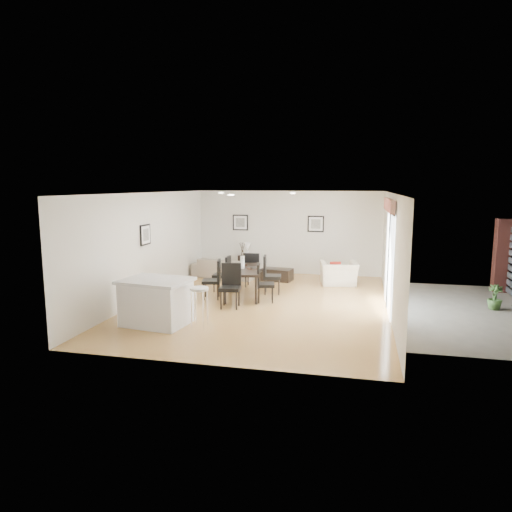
% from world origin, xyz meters
% --- Properties ---
extents(ground, '(8.00, 8.00, 0.00)m').
position_xyz_m(ground, '(0.00, 0.00, 0.00)').
color(ground, tan).
rests_on(ground, ground).
extents(wall_back, '(6.00, 0.04, 2.70)m').
position_xyz_m(wall_back, '(0.00, 4.00, 1.35)').
color(wall_back, silver).
rests_on(wall_back, ground).
extents(wall_front, '(6.00, 0.04, 2.70)m').
position_xyz_m(wall_front, '(0.00, -4.00, 1.35)').
color(wall_front, silver).
rests_on(wall_front, ground).
extents(wall_left, '(0.04, 8.00, 2.70)m').
position_xyz_m(wall_left, '(-3.00, 0.00, 1.35)').
color(wall_left, silver).
rests_on(wall_left, ground).
extents(wall_right, '(0.04, 8.00, 2.70)m').
position_xyz_m(wall_right, '(3.00, 0.00, 1.35)').
color(wall_right, silver).
rests_on(wall_right, ground).
extents(ceiling, '(6.00, 8.00, 0.02)m').
position_xyz_m(ceiling, '(0.00, 0.00, 2.70)').
color(ceiling, white).
rests_on(ceiling, wall_back).
extents(sofa, '(2.16, 1.18, 0.60)m').
position_xyz_m(sofa, '(-1.83, 2.88, 0.30)').
color(sofa, gray).
rests_on(sofa, ground).
extents(armchair, '(1.18, 1.07, 0.67)m').
position_xyz_m(armchair, '(1.72, 2.58, 0.34)').
color(armchair, beige).
rests_on(armchair, ground).
extents(courtyard_plant_b, '(0.36, 0.36, 0.59)m').
position_xyz_m(courtyard_plant_b, '(5.42, 0.67, 0.29)').
color(courtyard_plant_b, '#3B6029').
rests_on(courtyard_plant_b, ground).
extents(dining_table, '(1.21, 1.90, 0.74)m').
position_xyz_m(dining_table, '(-0.66, 0.62, 0.66)').
color(dining_table, black).
rests_on(dining_table, ground).
extents(dining_chair_wnear, '(0.54, 0.54, 1.01)m').
position_xyz_m(dining_chair_wnear, '(-1.29, 0.20, 0.56)').
color(dining_chair_wnear, black).
rests_on(dining_chair_wnear, ground).
extents(dining_chair_wfar, '(0.44, 0.44, 0.97)m').
position_xyz_m(dining_chair_wfar, '(-1.29, 1.06, 0.54)').
color(dining_chair_wfar, black).
rests_on(dining_chair_wfar, ground).
extents(dining_chair_enear, '(0.51, 0.51, 0.96)m').
position_xyz_m(dining_chair_enear, '(-0.04, 0.16, 0.54)').
color(dining_chair_enear, black).
rests_on(dining_chair_enear, ground).
extents(dining_chair_efar, '(0.52, 0.52, 1.03)m').
position_xyz_m(dining_chair_efar, '(-0.04, 1.05, 0.57)').
color(dining_chair_efar, black).
rests_on(dining_chair_efar, ground).
extents(dining_chair_head, '(0.52, 0.52, 1.04)m').
position_xyz_m(dining_chair_head, '(-0.67, -0.47, 0.58)').
color(dining_chair_head, black).
rests_on(dining_chair_head, ground).
extents(dining_chair_foot, '(0.45, 0.45, 0.99)m').
position_xyz_m(dining_chair_foot, '(-0.66, 1.71, 0.55)').
color(dining_chair_foot, black).
rests_on(dining_chair_foot, ground).
extents(vase, '(0.75, 1.22, 0.69)m').
position_xyz_m(vase, '(-0.66, 0.62, 1.04)').
color(vase, white).
rests_on(vase, dining_table).
extents(coffee_table, '(0.99, 0.68, 0.37)m').
position_xyz_m(coffee_table, '(-0.14, 2.77, 0.18)').
color(coffee_table, black).
rests_on(coffee_table, ground).
extents(side_table, '(0.60, 0.60, 0.61)m').
position_xyz_m(side_table, '(-1.29, 3.67, 0.30)').
color(side_table, black).
rests_on(side_table, ground).
extents(table_lamp, '(0.21, 0.21, 0.40)m').
position_xyz_m(table_lamp, '(-1.29, 3.67, 0.87)').
color(table_lamp, white).
rests_on(table_lamp, side_table).
extents(cushion, '(0.32, 0.20, 0.31)m').
position_xyz_m(cushion, '(1.63, 2.48, 0.54)').
color(cushion, maroon).
rests_on(cushion, armchair).
extents(kitchen_island, '(1.50, 1.23, 0.96)m').
position_xyz_m(kitchen_island, '(-1.80, -2.15, 0.49)').
color(kitchen_island, silver).
rests_on(kitchen_island, ground).
extents(bar_stool, '(0.38, 0.38, 0.83)m').
position_xyz_m(bar_stool, '(-0.85, -2.15, 0.72)').
color(bar_stool, silver).
rests_on(bar_stool, ground).
extents(framed_print_back_left, '(0.52, 0.04, 0.52)m').
position_xyz_m(framed_print_back_left, '(-1.60, 3.97, 1.65)').
color(framed_print_back_left, black).
rests_on(framed_print_back_left, wall_back).
extents(framed_print_back_right, '(0.52, 0.04, 0.52)m').
position_xyz_m(framed_print_back_right, '(0.90, 3.97, 1.65)').
color(framed_print_back_right, black).
rests_on(framed_print_back_right, wall_back).
extents(framed_print_left_wall, '(0.04, 0.52, 0.52)m').
position_xyz_m(framed_print_left_wall, '(-2.97, -0.20, 1.65)').
color(framed_print_left_wall, black).
rests_on(framed_print_left_wall, wall_left).
extents(sliding_door, '(0.12, 2.70, 2.57)m').
position_xyz_m(sliding_door, '(2.96, 0.30, 1.66)').
color(sliding_door, white).
rests_on(sliding_door, wall_right).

